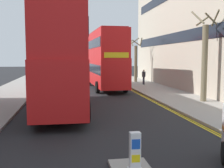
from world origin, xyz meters
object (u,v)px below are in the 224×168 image
object	(u,v)px
double_decker_bus_oncoming	(105,58)
keep_left_bollard	(135,155)
double_decker_bus_away	(62,59)
pedestrian_far	(144,77)

from	to	relation	value
double_decker_bus_oncoming	keep_left_bollard	bearing A→B (deg)	-95.67
keep_left_bollard	double_decker_bus_oncoming	xyz separation A→B (m)	(2.01, 20.28, 2.42)
keep_left_bollard	double_decker_bus_away	world-z (taller)	double_decker_bus_away
keep_left_bollard	double_decker_bus_away	distance (m)	10.22
keep_left_bollard	double_decker_bus_away	bearing A→B (deg)	101.58
double_decker_bus_oncoming	double_decker_bus_away	bearing A→B (deg)	-110.80
double_decker_bus_oncoming	pedestrian_far	bearing A→B (deg)	23.81
pedestrian_far	double_decker_bus_away	bearing A→B (deg)	-124.28
double_decker_bus_away	double_decker_bus_oncoming	distance (m)	11.28
keep_left_bollard	pedestrian_far	distance (m)	23.24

